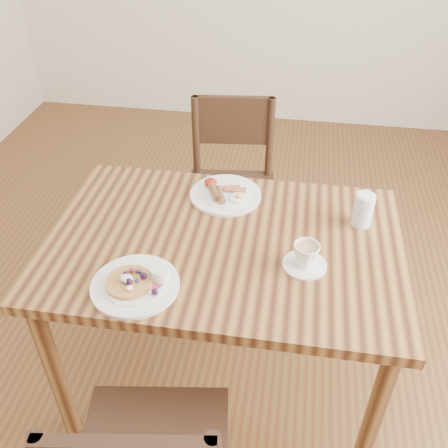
% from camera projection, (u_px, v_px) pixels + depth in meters
% --- Properties ---
extents(ground, '(5.00, 5.00, 0.00)m').
position_uv_depth(ground, '(224.00, 374.00, 2.15)').
color(ground, '#5B321A').
rests_on(ground, ground).
extents(dining_table, '(1.20, 0.80, 0.75)m').
position_uv_depth(dining_table, '(224.00, 262.00, 1.75)').
color(dining_table, olive).
rests_on(dining_table, ground).
extents(chair_far, '(0.46, 0.46, 0.88)m').
position_uv_depth(chair_far, '(232.00, 183.00, 2.43)').
color(chair_far, black).
rests_on(chair_far, ground).
extents(pancake_plate, '(0.27, 0.27, 0.06)m').
position_uv_depth(pancake_plate, '(137.00, 283.00, 1.51)').
color(pancake_plate, white).
rests_on(pancake_plate, dining_table).
extents(breakfast_plate, '(0.27, 0.27, 0.04)m').
position_uv_depth(breakfast_plate, '(224.00, 194.00, 1.89)').
color(breakfast_plate, white).
rests_on(breakfast_plate, dining_table).
extents(teacup_saucer, '(0.14, 0.14, 0.09)m').
position_uv_depth(teacup_saucer, '(306.00, 257.00, 1.56)').
color(teacup_saucer, white).
rests_on(teacup_saucer, dining_table).
extents(water_glass, '(0.07, 0.07, 0.12)m').
position_uv_depth(water_glass, '(363.00, 210.00, 1.72)').
color(water_glass, silver).
rests_on(water_glass, dining_table).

